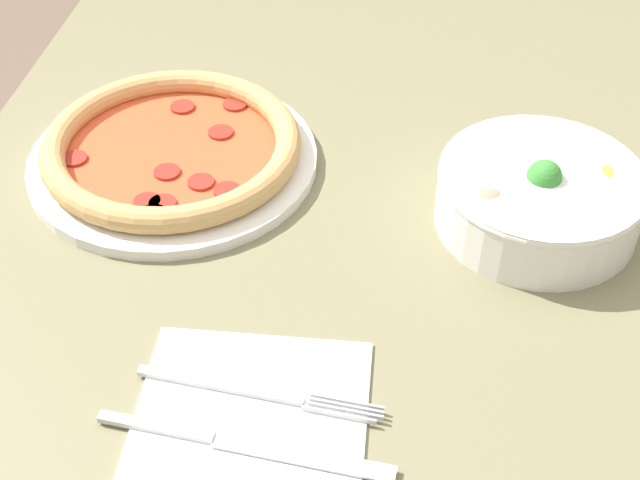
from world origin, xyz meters
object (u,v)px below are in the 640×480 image
pizza (172,150)px  knife (230,442)px  fork (253,392)px  bowl (539,194)px

pizza → knife: size_ratio=1.29×
fork → bowl: bearing=52.5°
pizza → bowl: size_ratio=1.54×
pizza → knife: bearing=21.3°
fork → pizza: bearing=121.5°
fork → knife: same height
bowl → fork: bearing=-43.2°
pizza → fork: 0.31m
bowl → knife: bearing=-39.0°
bowl → knife: 0.37m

